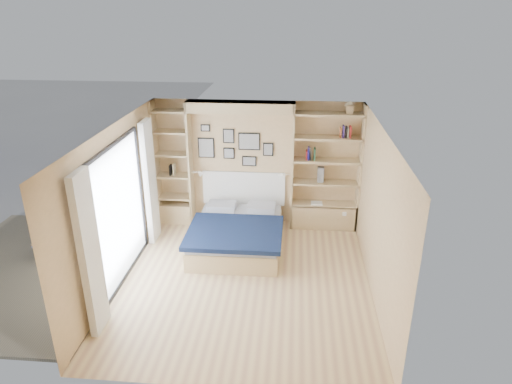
{
  "coord_description": "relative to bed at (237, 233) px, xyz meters",
  "views": [
    {
      "loc": [
        0.72,
        -6.25,
        4.17
      ],
      "look_at": [
        0.1,
        0.9,
        1.2
      ],
      "focal_mm": 32.0,
      "sensor_mm": 36.0,
      "label": 1
    }
  ],
  "objects": [
    {
      "name": "shelf_decor",
      "position": [
        1.4,
        0.94,
        1.43
      ],
      "size": [
        3.51,
        0.23,
        2.03
      ],
      "color": "#A51E1E",
      "rests_on": "ground"
    },
    {
      "name": "deck",
      "position": [
        -3.33,
        -1.13,
        -0.27
      ],
      "size": [
        3.2,
        4.0,
        0.05
      ],
      "primitive_type": "cube",
      "color": "#655C4A",
      "rests_on": "ground"
    },
    {
      "name": "reading_lamps",
      "position": [
        -0.03,
        0.87,
        0.83
      ],
      "size": [
        1.92,
        0.12,
        0.15
      ],
      "color": "silver",
      "rests_on": "ground"
    },
    {
      "name": "photo_gallery",
      "position": [
        -0.19,
        1.09,
        1.34
      ],
      "size": [
        1.48,
        0.02,
        0.82
      ],
      "color": "black",
      "rests_on": "ground"
    },
    {
      "name": "ground",
      "position": [
        0.27,
        -1.13,
        -0.27
      ],
      "size": [
        4.5,
        4.5,
        0.0
      ],
      "primitive_type": "plane",
      "color": "#E4C489",
      "rests_on": "ground"
    },
    {
      "name": "deck_chair",
      "position": [
        -3.2,
        -0.5,
        0.07
      ],
      "size": [
        0.5,
        0.75,
        0.72
      ],
      "rotation": [
        0.0,
        0.0,
        -0.1
      ],
      "color": "tan",
      "rests_on": "ground"
    },
    {
      "name": "bed",
      "position": [
        0.0,
        0.0,
        0.0
      ],
      "size": [
        1.66,
        2.14,
        1.07
      ],
      "color": "beige",
      "rests_on": "ground"
    },
    {
      "name": "room_shell",
      "position": [
        -0.12,
        0.39,
        0.81
      ],
      "size": [
        4.5,
        4.5,
        4.5
      ],
      "color": "#DCB581",
      "rests_on": "ground"
    }
  ]
}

